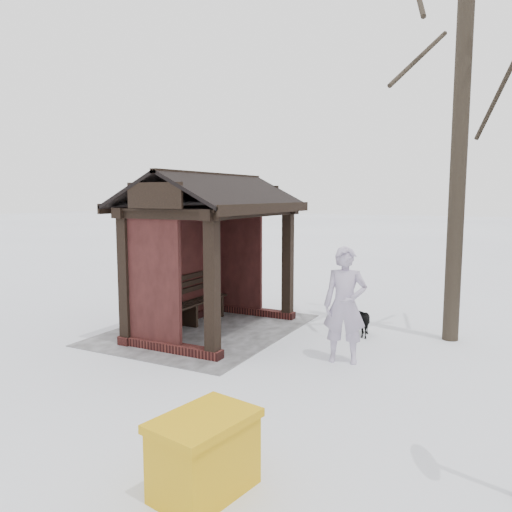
{
  "coord_description": "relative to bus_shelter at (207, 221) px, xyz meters",
  "views": [
    {
      "loc": [
        8.15,
        5.14,
        2.67
      ],
      "look_at": [
        -0.22,
        0.8,
        1.51
      ],
      "focal_mm": 35.0,
      "sensor_mm": 36.0,
      "label": 1
    }
  ],
  "objects": [
    {
      "name": "ground",
      "position": [
        0.0,
        0.16,
        -2.17
      ],
      "size": [
        120.0,
        120.0,
        0.0
      ],
      "primitive_type": "plane",
      "color": "white",
      "rests_on": "ground"
    },
    {
      "name": "bus_shelter",
      "position": [
        0.0,
        0.0,
        0.0
      ],
      "size": [
        3.6,
        2.4,
        3.09
      ],
      "color": "#391614",
      "rests_on": "ground"
    },
    {
      "name": "pedestrian",
      "position": [
        0.61,
        2.98,
        -1.23
      ],
      "size": [
        0.59,
        0.76,
        1.86
      ],
      "primitive_type": "imported",
      "rotation": [
        0.0,
        0.0,
        1.8
      ],
      "color": "#AFA1BD",
      "rests_on": "ground"
    },
    {
      "name": "dog",
      "position": [
        -0.99,
        2.83,
        -1.89
      ],
      "size": [
        0.71,
        0.45,
        0.55
      ],
      "primitive_type": "imported",
      "rotation": [
        0.0,
        0.0,
        1.82
      ],
      "color": "black",
      "rests_on": "ground"
    },
    {
      "name": "trampled_patch",
      "position": [
        0.0,
        -0.04,
        -2.16
      ],
      "size": [
        4.2,
        3.2,
        0.02
      ],
      "primitive_type": "cube",
      "color": "#97979C",
      "rests_on": "ground"
    },
    {
      "name": "grit_bin",
      "position": [
        4.63,
        2.96,
        -1.8
      ],
      "size": [
        1.04,
        0.8,
        0.72
      ],
      "rotation": [
        0.0,
        0.0,
        -0.18
      ],
      "color": "#CD990C",
      "rests_on": "ground"
    }
  ]
}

